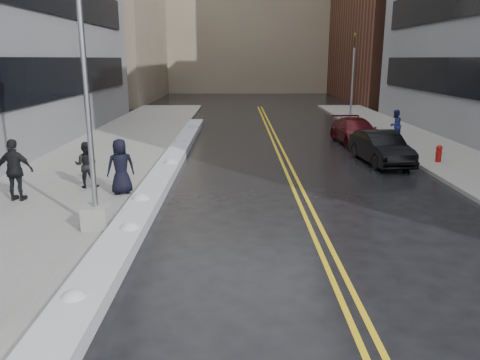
{
  "coord_description": "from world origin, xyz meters",
  "views": [
    {
      "loc": [
        0.38,
        -9.56,
        4.46
      ],
      "look_at": [
        0.45,
        2.54,
        1.3
      ],
      "focal_mm": 35.0,
      "sensor_mm": 36.0,
      "label": 1
    }
  ],
  "objects_px": {
    "lamppost": "(90,138)",
    "pedestrian_d": "(15,170)",
    "pedestrian_b": "(86,165)",
    "pedestrian_east": "(395,125)",
    "car_maroon": "(356,132)",
    "fire_hydrant": "(439,153)",
    "traffic_signal": "(353,74)",
    "pedestrian_c": "(121,167)",
    "car_black": "(381,148)"
  },
  "relations": [
    {
      "from": "pedestrian_east",
      "to": "pedestrian_c",
      "type": "bearing_deg",
      "value": -1.33
    },
    {
      "from": "fire_hydrant",
      "to": "pedestrian_d",
      "type": "bearing_deg",
      "value": -160.37
    },
    {
      "from": "pedestrian_b",
      "to": "pedestrian_east",
      "type": "distance_m",
      "value": 16.47
    },
    {
      "from": "car_black",
      "to": "car_maroon",
      "type": "height_order",
      "value": "car_black"
    },
    {
      "from": "pedestrian_east",
      "to": "car_maroon",
      "type": "relative_size",
      "value": 0.36
    },
    {
      "from": "fire_hydrant",
      "to": "lamppost",
      "type": "bearing_deg",
      "value": -146.96
    },
    {
      "from": "pedestrian_d",
      "to": "car_maroon",
      "type": "height_order",
      "value": "pedestrian_d"
    },
    {
      "from": "pedestrian_d",
      "to": "car_maroon",
      "type": "distance_m",
      "value": 16.91
    },
    {
      "from": "pedestrian_b",
      "to": "car_maroon",
      "type": "height_order",
      "value": "pedestrian_b"
    },
    {
      "from": "pedestrian_b",
      "to": "car_maroon",
      "type": "bearing_deg",
      "value": -144.33
    },
    {
      "from": "car_black",
      "to": "car_maroon",
      "type": "bearing_deg",
      "value": 83.45
    },
    {
      "from": "lamppost",
      "to": "pedestrian_d",
      "type": "relative_size",
      "value": 3.94
    },
    {
      "from": "lamppost",
      "to": "pedestrian_d",
      "type": "xyz_separation_m",
      "value": [
        -3.17,
        2.48,
        -1.42
      ]
    },
    {
      "from": "lamppost",
      "to": "traffic_signal",
      "type": "bearing_deg",
      "value": 61.79
    },
    {
      "from": "pedestrian_c",
      "to": "pedestrian_d",
      "type": "height_order",
      "value": "pedestrian_d"
    },
    {
      "from": "pedestrian_b",
      "to": "car_black",
      "type": "height_order",
      "value": "pedestrian_b"
    },
    {
      "from": "lamppost",
      "to": "car_maroon",
      "type": "distance_m",
      "value": 16.58
    },
    {
      "from": "traffic_signal",
      "to": "pedestrian_c",
      "type": "xyz_separation_m",
      "value": [
        -11.91,
        -18.78,
        -2.34
      ]
    },
    {
      "from": "lamppost",
      "to": "fire_hydrant",
      "type": "bearing_deg",
      "value": 33.04
    },
    {
      "from": "lamppost",
      "to": "traffic_signal",
      "type": "height_order",
      "value": "lamppost"
    },
    {
      "from": "traffic_signal",
      "to": "pedestrian_b",
      "type": "relative_size",
      "value": 3.77
    },
    {
      "from": "pedestrian_b",
      "to": "pedestrian_d",
      "type": "distance_m",
      "value": 2.28
    },
    {
      "from": "lamppost",
      "to": "pedestrian_c",
      "type": "distance_m",
      "value": 3.55
    },
    {
      "from": "pedestrian_b",
      "to": "pedestrian_d",
      "type": "xyz_separation_m",
      "value": [
        -1.7,
        -1.52,
        0.17
      ]
    },
    {
      "from": "pedestrian_b",
      "to": "fire_hydrant",
      "type": "bearing_deg",
      "value": -166.57
    },
    {
      "from": "pedestrian_d",
      "to": "car_black",
      "type": "bearing_deg",
      "value": -151.05
    },
    {
      "from": "pedestrian_c",
      "to": "car_black",
      "type": "xyz_separation_m",
      "value": [
        10.02,
        5.13,
        -0.36
      ]
    },
    {
      "from": "car_black",
      "to": "fire_hydrant",
      "type": "bearing_deg",
      "value": -14.0
    },
    {
      "from": "pedestrian_b",
      "to": "pedestrian_east",
      "type": "bearing_deg",
      "value": -148.4
    },
    {
      "from": "pedestrian_b",
      "to": "pedestrian_c",
      "type": "height_order",
      "value": "pedestrian_c"
    },
    {
      "from": "traffic_signal",
      "to": "pedestrian_b",
      "type": "distance_m",
      "value": 22.5
    },
    {
      "from": "fire_hydrant",
      "to": "car_black",
      "type": "distance_m",
      "value": 2.42
    },
    {
      "from": "car_black",
      "to": "car_maroon",
      "type": "xyz_separation_m",
      "value": [
        0.07,
        4.75,
        -0.02
      ]
    },
    {
      "from": "fire_hydrant",
      "to": "traffic_signal",
      "type": "xyz_separation_m",
      "value": [
        -0.5,
        14.0,
        2.85
      ]
    },
    {
      "from": "pedestrian_b",
      "to": "car_maroon",
      "type": "relative_size",
      "value": 0.34
    },
    {
      "from": "lamppost",
      "to": "car_black",
      "type": "bearing_deg",
      "value": 40.1
    },
    {
      "from": "fire_hydrant",
      "to": "car_black",
      "type": "relative_size",
      "value": 0.17
    },
    {
      "from": "car_maroon",
      "to": "pedestrian_east",
      "type": "bearing_deg",
      "value": 1.71
    },
    {
      "from": "traffic_signal",
      "to": "car_black",
      "type": "relative_size",
      "value": 1.41
    },
    {
      "from": "pedestrian_c",
      "to": "lamppost",
      "type": "bearing_deg",
      "value": 69.77
    },
    {
      "from": "pedestrian_c",
      "to": "car_black",
      "type": "height_order",
      "value": "pedestrian_c"
    },
    {
      "from": "fire_hydrant",
      "to": "car_black",
      "type": "bearing_deg",
      "value": 171.66
    },
    {
      "from": "traffic_signal",
      "to": "car_maroon",
      "type": "relative_size",
      "value": 1.29
    },
    {
      "from": "pedestrian_east",
      "to": "car_maroon",
      "type": "distance_m",
      "value": 2.16
    },
    {
      "from": "pedestrian_east",
      "to": "car_black",
      "type": "relative_size",
      "value": 0.39
    },
    {
      "from": "lamppost",
      "to": "car_maroon",
      "type": "relative_size",
      "value": 1.64
    },
    {
      "from": "lamppost",
      "to": "pedestrian_c",
      "type": "relative_size",
      "value": 4.2
    },
    {
      "from": "traffic_signal",
      "to": "pedestrian_b",
      "type": "height_order",
      "value": "traffic_signal"
    },
    {
      "from": "fire_hydrant",
      "to": "pedestrian_c",
      "type": "bearing_deg",
      "value": -158.94
    },
    {
      "from": "car_black",
      "to": "lamppost",
      "type": "bearing_deg",
      "value": -145.56
    }
  ]
}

